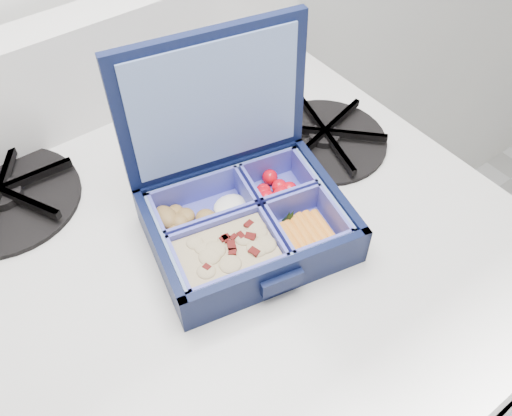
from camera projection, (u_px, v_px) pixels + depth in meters
stove at (235, 395)px, 1.01m from camera, size 0.65×0.65×0.98m
bento_box at (248, 225)px, 0.62m from camera, size 0.25×0.21×0.05m
burner_grate at (324, 135)px, 0.74m from camera, size 0.21×0.21×0.02m
burner_grate_rear at (2, 195)px, 0.67m from camera, size 0.20×0.20×0.02m
fork at (223, 167)px, 0.71m from camera, size 0.10×0.15×0.01m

